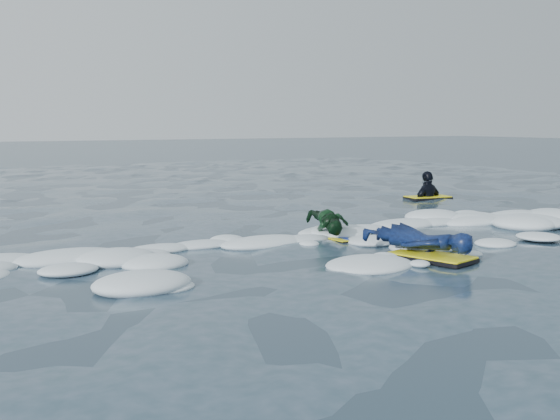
% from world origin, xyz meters
% --- Properties ---
extents(ground, '(120.00, 120.00, 0.00)m').
position_xyz_m(ground, '(0.00, 0.00, 0.00)').
color(ground, '#172837').
rests_on(ground, ground).
extents(foam_band, '(12.00, 3.10, 0.30)m').
position_xyz_m(foam_band, '(0.00, 1.03, 0.00)').
color(foam_band, white).
rests_on(foam_band, ground).
extents(prone_woman_unit, '(0.91, 1.63, 0.40)m').
position_xyz_m(prone_woman_unit, '(0.68, -0.42, 0.20)').
color(prone_woman_unit, black).
rests_on(prone_woman_unit, ground).
extents(prone_child_unit, '(0.91, 1.23, 0.43)m').
position_xyz_m(prone_child_unit, '(0.50, 1.36, 0.22)').
color(prone_child_unit, black).
rests_on(prone_child_unit, ground).
extents(waiting_rider_unit, '(1.06, 0.68, 1.49)m').
position_xyz_m(waiting_rider_unit, '(5.36, 4.71, -0.10)').
color(waiting_rider_unit, black).
rests_on(waiting_rider_unit, ground).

